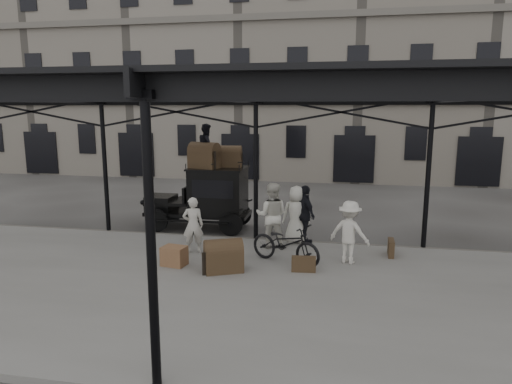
% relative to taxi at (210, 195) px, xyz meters
% --- Properties ---
extents(ground, '(120.00, 120.00, 0.00)m').
position_rel_taxi_xyz_m(ground, '(1.88, -3.34, -1.20)').
color(ground, '#383533').
rests_on(ground, ground).
extents(platform, '(28.00, 8.00, 0.15)m').
position_rel_taxi_xyz_m(platform, '(1.88, -5.34, -1.13)').
color(platform, slate).
rests_on(platform, ground).
extents(canopy, '(22.50, 9.00, 4.74)m').
position_rel_taxi_xyz_m(canopy, '(1.88, -5.06, 3.39)').
color(canopy, black).
rests_on(canopy, ground).
extents(building_frontage, '(64.00, 8.00, 14.00)m').
position_rel_taxi_xyz_m(building_frontage, '(1.88, 14.66, 5.80)').
color(building_frontage, slate).
rests_on(building_frontage, ground).
extents(taxi, '(3.65, 1.55, 2.18)m').
position_rel_taxi_xyz_m(taxi, '(0.00, 0.00, 0.00)').
color(taxi, black).
rests_on(taxi, ground).
extents(porter_left, '(0.67, 0.54, 1.59)m').
position_rel_taxi_xyz_m(porter_left, '(0.42, -3.05, -0.26)').
color(porter_left, beige).
rests_on(porter_left, platform).
extents(porter_midleft, '(0.96, 0.76, 1.92)m').
position_rel_taxi_xyz_m(porter_midleft, '(2.51, -2.16, -0.10)').
color(porter_midleft, beige).
rests_on(porter_midleft, platform).
extents(porter_centre, '(0.91, 0.65, 1.74)m').
position_rel_taxi_xyz_m(porter_centre, '(3.16, -1.54, -0.18)').
color(porter_centre, beige).
rests_on(porter_centre, platform).
extents(porter_official, '(0.95, 1.09, 1.76)m').
position_rel_taxi_xyz_m(porter_official, '(3.41, -1.54, -0.17)').
color(porter_official, black).
rests_on(porter_official, platform).
extents(porter_right, '(1.22, 0.97, 1.66)m').
position_rel_taxi_xyz_m(porter_right, '(4.72, -3.12, -0.22)').
color(porter_right, beige).
rests_on(porter_right, platform).
extents(bicycle, '(2.14, 1.49, 1.07)m').
position_rel_taxi_xyz_m(bicycle, '(3.08, -3.46, -0.52)').
color(bicycle, black).
rests_on(bicycle, platform).
extents(porter_roof, '(0.75, 0.85, 1.47)m').
position_rel_taxi_xyz_m(porter_roof, '(-0.03, -0.10, 1.71)').
color(porter_roof, black).
rests_on(porter_roof, taxi).
extents(steamer_trunk_roof_near, '(1.11, 0.85, 0.72)m').
position_rel_taxi_xyz_m(steamer_trunk_roof_near, '(-0.08, -0.25, 1.34)').
color(steamer_trunk_roof_near, '#493422').
rests_on(steamer_trunk_roof_near, taxi).
extents(steamer_trunk_roof_far, '(0.88, 0.60, 0.61)m').
position_rel_taxi_xyz_m(steamer_trunk_roof_far, '(0.67, 0.20, 1.28)').
color(steamer_trunk_roof_far, '#493422').
rests_on(steamer_trunk_roof_far, taxi).
extents(steamer_trunk_platform, '(1.09, 0.91, 0.69)m').
position_rel_taxi_xyz_m(steamer_trunk_platform, '(1.64, -4.35, -0.71)').
color(steamer_trunk_platform, '#493422').
rests_on(steamer_trunk_platform, platform).
extents(wicker_hamper, '(0.67, 0.55, 0.50)m').
position_rel_taxi_xyz_m(wicker_hamper, '(0.27, -4.17, -0.80)').
color(wicker_hamper, '#885F3F').
rests_on(wicker_hamper, platform).
extents(suitcase_upright, '(0.17, 0.60, 0.45)m').
position_rel_taxi_xyz_m(suitcase_upright, '(5.87, -2.32, -0.83)').
color(suitcase_upright, '#493422').
rests_on(suitcase_upright, platform).
extents(suitcase_flat, '(0.61, 0.20, 0.40)m').
position_rel_taxi_xyz_m(suitcase_flat, '(3.61, -4.03, -0.85)').
color(suitcase_flat, '#493422').
rests_on(suitcase_flat, platform).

